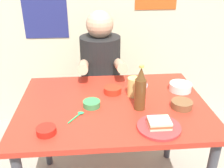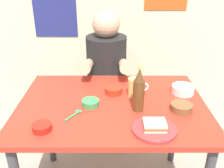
% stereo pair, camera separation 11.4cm
% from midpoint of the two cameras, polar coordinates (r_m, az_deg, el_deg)
% --- Properties ---
extents(dining_table, '(1.10, 0.80, 0.74)m').
position_cam_midpoint_polar(dining_table, '(1.55, 2.12, -7.31)').
color(dining_table, '#B72D1E').
rests_on(dining_table, ground).
extents(stool, '(0.34, 0.34, 0.45)m').
position_cam_midpoint_polar(stool, '(2.24, 0.32, -4.93)').
color(stool, '#4C4C51').
rests_on(stool, ground).
extents(person_seated, '(0.33, 0.56, 0.72)m').
position_cam_midpoint_polar(person_seated, '(2.05, 0.35, 4.99)').
color(person_seated, black).
rests_on(person_seated, stool).
extents(plate_orange, '(0.22, 0.22, 0.01)m').
position_cam_midpoint_polar(plate_orange, '(1.29, 11.99, -9.99)').
color(plate_orange, red).
rests_on(plate_orange, dining_table).
extents(sandwich, '(0.11, 0.09, 0.04)m').
position_cam_midpoint_polar(sandwich, '(1.28, 12.09, -9.08)').
color(sandwich, beige).
rests_on(sandwich, plate_orange).
extents(beer_mug, '(0.13, 0.08, 0.12)m').
position_cam_midpoint_polar(beer_mug, '(1.55, 7.28, -0.87)').
color(beer_mug, '#D1BC66').
rests_on(beer_mug, dining_table).
extents(beer_bottle, '(0.06, 0.06, 0.26)m').
position_cam_midpoint_polar(beer_bottle, '(1.39, 8.37, -1.59)').
color(beer_bottle, '#593819').
rests_on(beer_bottle, dining_table).
extents(condiment_bowl_brown, '(0.12, 0.12, 0.04)m').
position_cam_midpoint_polar(condiment_bowl_brown, '(1.48, 17.50, -5.03)').
color(condiment_bowl_brown, brown).
rests_on(condiment_bowl_brown, dining_table).
extents(sauce_bowl_chili, '(0.11, 0.11, 0.04)m').
position_cam_midpoint_polar(sauce_bowl_chili, '(1.60, 2.38, -1.33)').
color(sauce_bowl_chili, red).
rests_on(sauce_bowl_chili, dining_table).
extents(dip_bowl_green, '(0.10, 0.10, 0.03)m').
position_cam_midpoint_polar(dip_bowl_green, '(1.46, -2.64, -4.25)').
color(dip_bowl_green, '#388C4C').
rests_on(dip_bowl_green, dining_table).
extents(sambal_bowl_red, '(0.10, 0.10, 0.03)m').
position_cam_midpoint_polar(sambal_bowl_red, '(1.30, -13.07, -9.41)').
color(sambal_bowl_red, '#B21E14').
rests_on(sambal_bowl_red, dining_table).
extents(rice_bowl_white, '(0.14, 0.14, 0.05)m').
position_cam_midpoint_polar(rice_bowl_white, '(1.67, 17.57, -1.15)').
color(rice_bowl_white, silver).
rests_on(rice_bowl_white, dining_table).
extents(spoon, '(0.08, 0.10, 0.01)m').
position_cam_midpoint_polar(spoon, '(1.40, -5.82, -6.62)').
color(spoon, '#26A559').
rests_on(spoon, dining_table).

